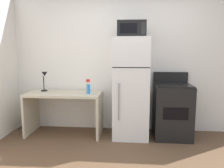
{
  "coord_description": "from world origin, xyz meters",
  "views": [
    {
      "loc": [
        0.02,
        -2.35,
        1.46
      ],
      "look_at": [
        -0.28,
        1.1,
        0.95
      ],
      "focal_mm": 34.79,
      "sensor_mm": 36.0,
      "label": 1
    }
  ],
  "objects_px": {
    "refrigerator": "(131,88)",
    "microwave": "(132,29)",
    "desk_lamp": "(44,78)",
    "spray_bottle": "(88,88)",
    "oven_range": "(172,110)",
    "desk": "(65,105)"
  },
  "relations": [
    {
      "from": "spray_bottle",
      "to": "oven_range",
      "type": "bearing_deg",
      "value": 3.44
    },
    {
      "from": "desk_lamp",
      "to": "spray_bottle",
      "type": "bearing_deg",
      "value": -11.17
    },
    {
      "from": "desk",
      "to": "spray_bottle",
      "type": "relative_size",
      "value": 5.2
    },
    {
      "from": "refrigerator",
      "to": "microwave",
      "type": "distance_m",
      "value": 0.98
    },
    {
      "from": "microwave",
      "to": "desk",
      "type": "bearing_deg",
      "value": 179.06
    },
    {
      "from": "desk",
      "to": "refrigerator",
      "type": "distance_m",
      "value": 1.21
    },
    {
      "from": "desk",
      "to": "oven_range",
      "type": "xyz_separation_m",
      "value": [
        1.88,
        0.02,
        -0.07
      ]
    },
    {
      "from": "refrigerator",
      "to": "desk",
      "type": "bearing_deg",
      "value": -179.9
    },
    {
      "from": "desk_lamp",
      "to": "oven_range",
      "type": "bearing_deg",
      "value": -1.98
    },
    {
      "from": "microwave",
      "to": "oven_range",
      "type": "height_order",
      "value": "microwave"
    },
    {
      "from": "refrigerator",
      "to": "microwave",
      "type": "height_order",
      "value": "microwave"
    },
    {
      "from": "desk",
      "to": "refrigerator",
      "type": "xyz_separation_m",
      "value": [
        1.17,
        0.0,
        0.31
      ]
    },
    {
      "from": "spray_bottle",
      "to": "oven_range",
      "type": "height_order",
      "value": "oven_range"
    },
    {
      "from": "desk",
      "to": "desk_lamp",
      "type": "height_order",
      "value": "desk_lamp"
    },
    {
      "from": "desk",
      "to": "refrigerator",
      "type": "bearing_deg",
      "value": 0.1
    },
    {
      "from": "oven_range",
      "to": "desk_lamp",
      "type": "bearing_deg",
      "value": 178.02
    },
    {
      "from": "microwave",
      "to": "desk_lamp",
      "type": "bearing_deg",
      "value": 175.78
    },
    {
      "from": "desk_lamp",
      "to": "refrigerator",
      "type": "distance_m",
      "value": 1.57
    },
    {
      "from": "desk_lamp",
      "to": "oven_range",
      "type": "xyz_separation_m",
      "value": [
        2.27,
        -0.08,
        -0.52
      ]
    },
    {
      "from": "refrigerator",
      "to": "microwave",
      "type": "relative_size",
      "value": 3.68
    },
    {
      "from": "desk_lamp",
      "to": "microwave",
      "type": "distance_m",
      "value": 1.77
    },
    {
      "from": "desk",
      "to": "spray_bottle",
      "type": "xyz_separation_m",
      "value": [
        0.44,
        -0.07,
        0.31
      ]
    }
  ]
}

